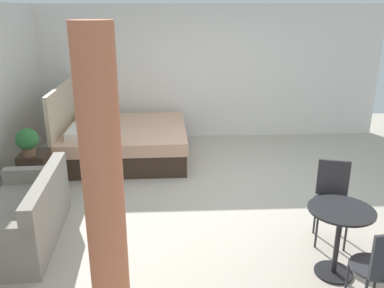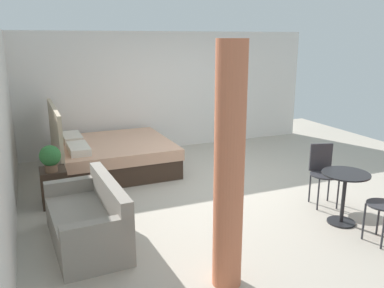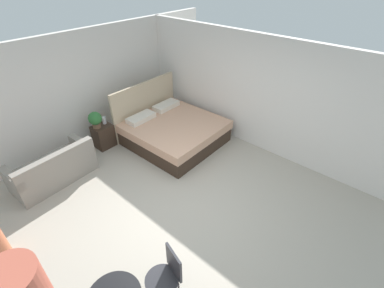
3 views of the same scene
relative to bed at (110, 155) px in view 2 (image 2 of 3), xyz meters
name	(u,v)px [view 2 (image 2 of 3)]	position (x,y,z in m)	size (l,w,h in m)	color
ground_plane	(226,186)	(-1.48, -1.62, -0.32)	(8.39, 9.55, 0.02)	#B2A899
wall_back	(1,128)	(-1.48, 1.66, 0.95)	(8.39, 0.12, 2.51)	silver
wall_right	(171,91)	(1.22, -1.62, 0.95)	(0.12, 6.55, 2.51)	silver
bed	(110,155)	(0.00, 0.00, 0.00)	(1.97, 2.05, 1.27)	#38281E
couch	(89,221)	(-2.55, 0.78, -0.04)	(1.57, 0.83, 0.75)	gray
nightstand	(54,187)	(-1.21, 1.07, -0.03)	(0.43, 0.36, 0.54)	#38281E
potted_plant	(50,157)	(-1.31, 1.09, 0.45)	(0.30, 0.30, 0.38)	brown
vase	(48,162)	(-1.09, 1.11, 0.32)	(0.09, 0.09, 0.17)	silver
balcony_table	(344,189)	(-3.31, -2.39, 0.18)	(0.61, 0.61, 0.70)	black
cafe_chair_near_window	(323,168)	(-2.68, -2.57, 0.24)	(0.52, 0.52, 0.89)	#2D2D33
curtain_right	(229,170)	(-3.92, -0.36, 0.88)	(0.29, 0.29, 2.38)	#D1704C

